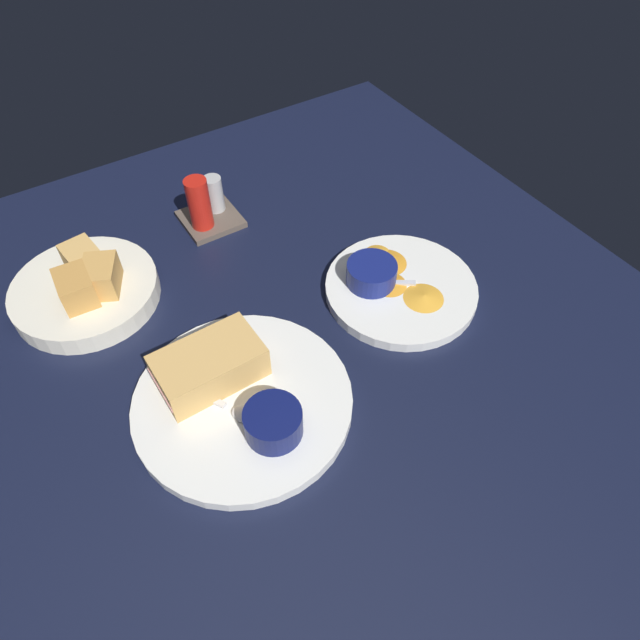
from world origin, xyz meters
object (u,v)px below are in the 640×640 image
spoon_by_dark_ramekin (235,410)px  ramekin_light_gravy (372,273)px  spoon_by_gravy_ramekin (368,282)px  condiment_caddy (206,207)px  sandwich_half_near (210,366)px  ramekin_dark_sauce (273,422)px  plate_chips_companion (400,288)px  plate_sandwich_main (243,402)px  bread_basket_rear (86,289)px

spoon_by_dark_ramekin → ramekin_light_gravy: 28.27cm
spoon_by_gravy_ramekin → condiment_caddy: (-12.95, 26.65, 1.44)cm
sandwich_half_near → condiment_caddy: (13.19, 29.52, -0.59)cm
spoon_by_dark_ramekin → ramekin_dark_sauce: bearing=-60.4°
ramekin_dark_sauce → condiment_caddy: size_ratio=0.73×
sandwich_half_near → plate_chips_companion: 30.30cm
plate_chips_companion → condiment_caddy: bearing=120.1°
spoon_by_gravy_ramekin → ramekin_dark_sauce: bearing=-149.5°
plate_sandwich_main → spoon_by_gravy_ramekin: 25.64cm
plate_chips_companion → condiment_caddy: size_ratio=2.33×
sandwich_half_near → condiment_caddy: size_ratio=1.41×
plate_sandwich_main → plate_chips_companion: bearing=10.3°
sandwich_half_near → spoon_by_dark_ramekin: size_ratio=1.44×
bread_basket_rear → condiment_caddy: (21.94, 6.34, 1.20)cm
spoon_by_dark_ramekin → condiment_caddy: (13.09, 35.61, 1.44)cm
ramekin_light_gravy → condiment_caddy: 29.77cm
plate_chips_companion → ramekin_light_gravy: 5.02cm
sandwich_half_near → spoon_by_gravy_ramekin: size_ratio=1.48×
plate_sandwich_main → condiment_caddy: 36.34cm
plate_sandwich_main → condiment_caddy: bearing=71.6°
plate_chips_companion → sandwich_half_near: bearing=-179.5°
spoon_by_dark_ramekin → condiment_caddy: bearing=69.8°
sandwich_half_near → spoon_by_gravy_ramekin: bearing=6.3°
plate_sandwich_main → sandwich_half_near: sandwich_half_near is taller
ramekin_dark_sauce → ramekin_light_gravy: size_ratio=0.95×
spoon_by_dark_ramekin → ramekin_light_gravy: (26.71, 9.14, 1.39)cm
plate_sandwich_main → bread_basket_rear: (-10.47, 28.05, 1.41)cm
sandwich_half_near → condiment_caddy: condiment_caddy is taller
plate_sandwich_main → spoon_by_dark_ramekin: bearing=-142.9°
ramekin_dark_sauce → ramekin_light_gravy: (23.99, 13.93, -0.23)cm
spoon_by_dark_ramekin → bread_basket_rear: (-8.86, 29.27, 0.25)cm
ramekin_dark_sauce → plate_chips_companion: size_ratio=0.31×
ramekin_dark_sauce → spoon_by_dark_ramekin: bearing=119.6°
bread_basket_rear → condiment_caddy: 22.87cm
condiment_caddy → sandwich_half_near: bearing=-114.1°
ramekin_dark_sauce → spoon_by_gravy_ramekin: ramekin_dark_sauce is taller
ramekin_dark_sauce → plate_chips_companion: bearing=22.2°
plate_chips_companion → condiment_caddy: 33.89cm
plate_sandwich_main → ramekin_dark_sauce: bearing=-79.6°
ramekin_dark_sauce → ramekin_light_gravy: bearing=30.1°
plate_sandwich_main → spoon_by_dark_ramekin: spoon_by_dark_ramekin is taller
ramekin_dark_sauce → spoon_by_gravy_ramekin: bearing=30.5°
plate_sandwich_main → ramekin_dark_sauce: 6.72cm
ramekin_dark_sauce → bread_basket_rear: bearing=108.8°
spoon_by_gravy_ramekin → plate_chips_companion: bearing=-32.9°
ramekin_dark_sauce → spoon_by_gravy_ramekin: 27.11cm
sandwich_half_near → spoon_by_dark_ramekin: sandwich_half_near is taller
plate_sandwich_main → plate_chips_companion: same height
ramekin_light_gravy → condiment_caddy: bearing=117.2°
plate_sandwich_main → condiment_caddy: condiment_caddy is taller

